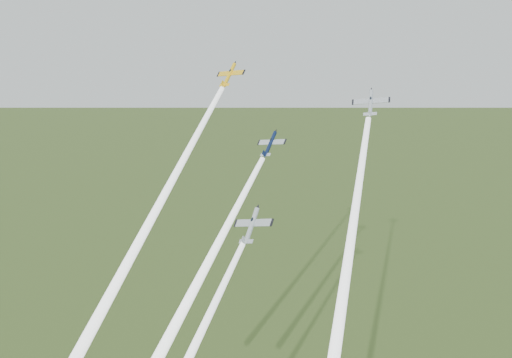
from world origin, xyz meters
name	(u,v)px	position (x,y,z in m)	size (l,w,h in m)	color
plane_yellow	(229,75)	(-13.71, 6.89, 108.85)	(7.02, 6.97, 1.10)	yellow
smoke_trail_yellow	(133,253)	(-17.59, -18.84, 79.17)	(2.54, 2.54, 72.55)	white
plane_navy	(270,144)	(-2.32, 3.16, 96.67)	(6.81, 6.76, 1.07)	#0D193B
smoke_trail_navy	(190,298)	(-6.45, -17.52, 72.61)	(2.54, 2.54, 57.58)	white
plane_silver_right	(371,103)	(16.64, 4.35, 105.30)	(6.53, 6.48, 1.02)	silver
smoke_trail_silver_right	(338,331)	(22.63, -21.20, 75.37)	(2.54, 2.54, 73.20)	white
plane_silver_low	(252,225)	(2.46, -11.59, 85.39)	(8.37, 8.31, 1.31)	#B4BDC4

